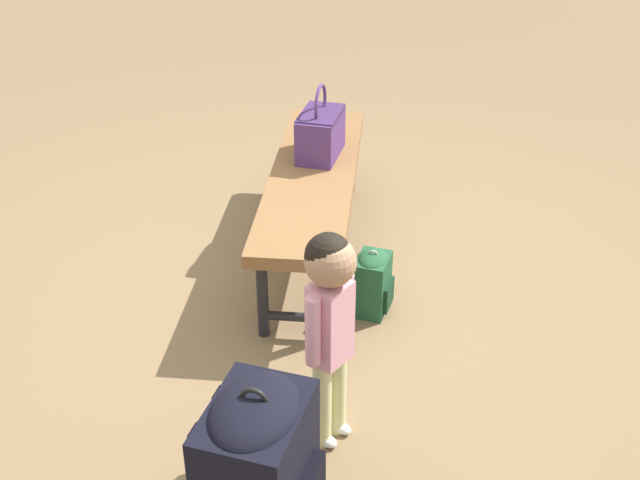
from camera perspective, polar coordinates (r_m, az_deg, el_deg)
The scene contains 6 objects.
ground_plane at distance 3.59m, azimuth -0.26°, elevation -5.33°, with size 40.00×40.00×0.00m, color brown.
park_bench at distance 3.85m, azimuth -0.50°, elevation 4.16°, with size 1.65×0.69×0.45m.
handbag at distance 3.94m, azimuth 0.03°, elevation 7.72°, with size 0.36×0.28×0.37m.
child_standing at distance 2.65m, azimuth 0.70°, elevation -5.01°, with size 0.18×0.18×0.85m.
backpack_large at distance 2.48m, azimuth -4.40°, elevation -15.98°, with size 0.45×0.41×0.62m.
backpack_small at distance 3.54m, azimuth 3.76°, elevation -2.91°, with size 0.22×0.20×0.31m.
Camera 1 is at (2.90, -0.25, 2.10)m, focal length 44.89 mm.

